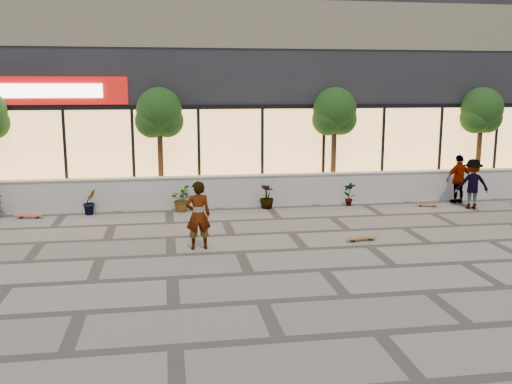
{
  "coord_description": "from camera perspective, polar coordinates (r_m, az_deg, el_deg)",
  "views": [
    {
      "loc": [
        -3.33,
        -11.52,
        3.94
      ],
      "look_at": [
        -1.09,
        2.51,
        1.3
      ],
      "focal_mm": 40.0,
      "sensor_mm": 36.0,
      "label": 1
    }
  ],
  "objects": [
    {
      "name": "ground",
      "position": [
        12.62,
        6.75,
        -7.75
      ],
      "size": [
        80.0,
        80.0,
        0.0
      ],
      "primitive_type": "plane",
      "color": "gray",
      "rests_on": "ground"
    },
    {
      "name": "planter_wall",
      "position": [
        19.12,
        1.1,
        0.23
      ],
      "size": [
        22.0,
        0.42,
        1.04
      ],
      "color": "silver",
      "rests_on": "ground"
    },
    {
      "name": "retail_building",
      "position": [
        24.23,
        -1.2,
        11.25
      ],
      "size": [
        24.0,
        9.17,
        8.5
      ],
      "color": "black",
      "rests_on": "ground"
    },
    {
      "name": "shrub_b",
      "position": [
        18.46,
        -16.28,
        -0.94
      ],
      "size": [
        0.57,
        0.57,
        0.81
      ],
      "primitive_type": "imported",
      "rotation": [
        0.0,
        0.0,
        0.82
      ],
      "color": "#103313",
      "rests_on": "ground"
    },
    {
      "name": "shrub_c",
      "position": [
        18.32,
        -7.56,
        -0.69
      ],
      "size": [
        0.68,
        0.77,
        0.81
      ],
      "primitive_type": "imported",
      "rotation": [
        0.0,
        0.0,
        1.64
      ],
      "color": "#103313",
      "rests_on": "ground"
    },
    {
      "name": "shrub_d",
      "position": [
        18.59,
        1.1,
        -0.43
      ],
      "size": [
        0.64,
        0.64,
        0.81
      ],
      "primitive_type": "imported",
      "rotation": [
        0.0,
        0.0,
        2.46
      ],
      "color": "#103313",
      "rests_on": "ground"
    },
    {
      "name": "shrub_e",
      "position": [
        19.28,
        9.32,
        -0.18
      ],
      "size": [
        0.46,
        0.35,
        0.81
      ],
      "primitive_type": "imported",
      "rotation": [
        0.0,
        0.0,
        3.28
      ],
      "color": "#103313",
      "rests_on": "ground"
    },
    {
      "name": "tree_midwest",
      "position": [
        19.24,
        -9.65,
        7.54
      ],
      "size": [
        1.6,
        1.5,
        3.92
      ],
      "color": "#482F19",
      "rests_on": "ground"
    },
    {
      "name": "tree_mideast",
      "position": [
        20.1,
        7.87,
        7.71
      ],
      "size": [
        1.6,
        1.5,
        3.92
      ],
      "color": "#482F19",
      "rests_on": "ground"
    },
    {
      "name": "tree_east",
      "position": [
        22.33,
        21.62,
        7.35
      ],
      "size": [
        1.6,
        1.5,
        3.92
      ],
      "color": "#482F19",
      "rests_on": "ground"
    },
    {
      "name": "skater_center",
      "position": [
        13.96,
        -5.81,
        -2.33
      ],
      "size": [
        0.65,
        0.46,
        1.69
      ],
      "primitive_type": "imported",
      "rotation": [
        0.0,
        0.0,
        3.23
      ],
      "color": "silver",
      "rests_on": "ground"
    },
    {
      "name": "skater_right_near",
      "position": [
        20.59,
        19.63,
        1.23
      ],
      "size": [
        1.02,
        0.54,
        1.66
      ],
      "primitive_type": "imported",
      "rotation": [
        0.0,
        0.0,
        3.28
      ],
      "color": "white",
      "rests_on": "ground"
    },
    {
      "name": "skater_right_far",
      "position": [
        19.8,
        20.83,
        0.76
      ],
      "size": [
        1.16,
        0.83,
        1.63
      ],
      "primitive_type": "imported",
      "rotation": [
        0.0,
        0.0,
        2.91
      ],
      "color": "#A0351D",
      "rests_on": "ground"
    },
    {
      "name": "skateboard_center",
      "position": [
        15.02,
        10.51,
        -4.55
      ],
      "size": [
        0.82,
        0.33,
        0.1
      ],
      "rotation": [
        0.0,
        0.0,
        0.15
      ],
      "color": "brown",
      "rests_on": "ground"
    },
    {
      "name": "skateboard_left",
      "position": [
        18.6,
        -21.72,
        -2.21
      ],
      "size": [
        0.81,
        0.3,
        0.1
      ],
      "rotation": [
        0.0,
        0.0,
        -0.12
      ],
      "color": "#E1402A",
      "rests_on": "ground"
    },
    {
      "name": "skateboard_right_near",
      "position": [
        19.78,
        16.75,
        -1.21
      ],
      "size": [
        0.71,
        0.36,
        0.08
      ],
      "rotation": [
        0.0,
        0.0,
        -0.28
      ],
      "color": "brown",
      "rests_on": "ground"
    }
  ]
}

